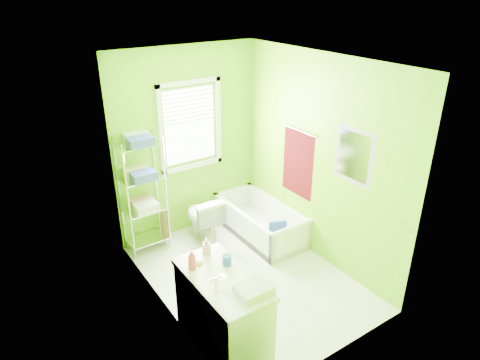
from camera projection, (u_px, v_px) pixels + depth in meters
ground at (247, 277)px, 5.26m from camera, size 2.90×2.90×0.00m
room_envelope at (248, 160)px, 4.61m from camera, size 2.14×2.94×2.62m
window at (190, 121)px, 5.68m from camera, size 0.92×0.05×1.22m
door at (214, 285)px, 3.56m from camera, size 0.09×0.80×2.00m
right_wall_decor at (319, 160)px, 5.21m from camera, size 0.04×1.48×1.17m
bathtub at (261, 225)px, 6.08m from camera, size 0.68×1.45×0.47m
toilet at (203, 218)px, 5.86m from camera, size 0.44×0.72×0.70m
vanity at (223, 308)px, 4.13m from camera, size 0.54×1.06×1.01m
wire_shelf_unit at (143, 182)px, 5.43m from camera, size 0.55×0.43×1.62m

